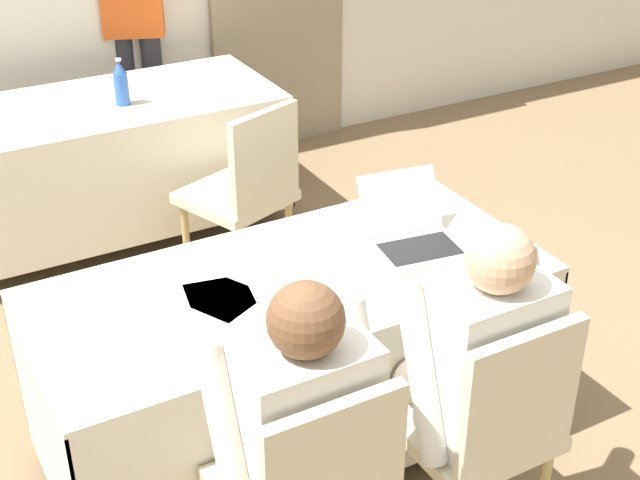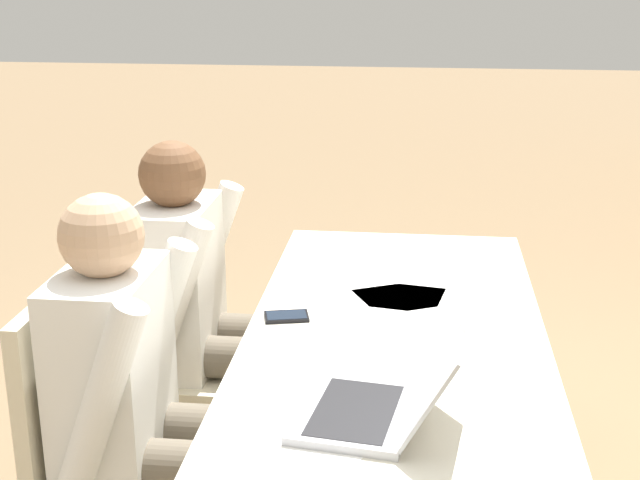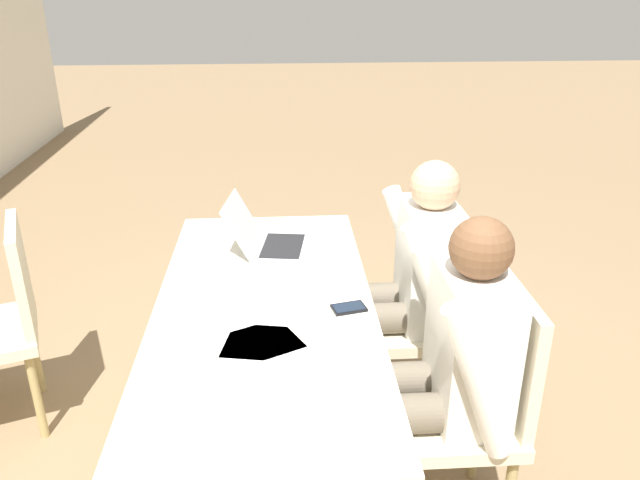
% 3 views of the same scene
% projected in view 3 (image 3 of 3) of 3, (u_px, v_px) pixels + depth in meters
% --- Properties ---
extents(ground_plane, '(24.00, 24.00, 0.00)m').
position_uv_depth(ground_plane, '(271.00, 462.00, 2.57)').
color(ground_plane, '#846B4C').
extents(conference_table_near, '(1.75, 0.80, 0.74)m').
position_uv_depth(conference_table_near, '(266.00, 346.00, 2.35)').
color(conference_table_near, silver).
rests_on(conference_table_near, ground_plane).
extents(laptop, '(0.35, 0.40, 0.23)m').
position_uv_depth(laptop, '(270.00, 240.00, 2.71)').
color(laptop, '#B7B7BC').
rests_on(laptop, conference_table_near).
extents(cell_phone, '(0.10, 0.14, 0.01)m').
position_uv_depth(cell_phone, '(349.00, 308.00, 2.24)').
color(cell_phone, black).
rests_on(cell_phone, conference_table_near).
extents(paper_beside_laptop, '(0.31, 0.36, 0.00)m').
position_uv_depth(paper_beside_laptop, '(312.00, 235.00, 2.88)').
color(paper_beside_laptop, white).
rests_on(paper_beside_laptop, conference_table_near).
extents(paper_centre_table, '(0.32, 0.36, 0.00)m').
position_uv_depth(paper_centre_table, '(253.00, 344.00, 2.03)').
color(paper_centre_table, white).
rests_on(paper_centre_table, conference_table_near).
extents(paper_left_edge, '(0.26, 0.33, 0.00)m').
position_uv_depth(paper_left_edge, '(270.00, 343.00, 2.04)').
color(paper_left_edge, white).
rests_on(paper_left_edge, conference_table_near).
extents(chair_near_left, '(0.44, 0.44, 0.92)m').
position_uv_depth(chair_near_left, '(472.00, 399.00, 2.13)').
color(chair_near_left, tan).
rests_on(chair_near_left, ground_plane).
extents(chair_near_right, '(0.44, 0.44, 0.92)m').
position_uv_depth(chair_near_right, '(431.00, 310.00, 2.69)').
color(chair_near_right, tan).
rests_on(chair_near_right, ground_plane).
extents(person_checkered_shirt, '(0.50, 0.52, 1.18)m').
position_uv_depth(person_checkered_shirt, '(446.00, 361.00, 2.06)').
color(person_checkered_shirt, '#665B4C').
rests_on(person_checkered_shirt, ground_plane).
extents(person_white_shirt, '(0.50, 0.52, 1.18)m').
position_uv_depth(person_white_shirt, '(409.00, 278.00, 2.62)').
color(person_white_shirt, '#665B4C').
rests_on(person_white_shirt, ground_plane).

